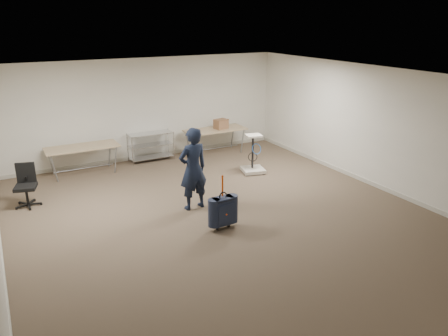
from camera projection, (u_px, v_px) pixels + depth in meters
ground at (222, 217)px, 8.83m from camera, size 9.00×9.00×0.00m
room_shell at (193, 192)px, 9.96m from camera, size 8.00×9.00×9.00m
folding_table_left at (82, 149)px, 11.03m from camera, size 1.80×0.75×0.73m
folding_table_right at (215, 131)px, 12.74m from camera, size 1.80×0.75×0.73m
wire_shelf at (151, 145)px, 12.17m from camera, size 1.22×0.47×0.80m
person at (193, 169)px, 8.96m from camera, size 0.68×0.48×1.75m
suitcase at (223, 211)px, 8.22m from camera, size 0.40×0.24×1.08m
office_chair at (27, 193)px, 9.28m from camera, size 0.55×0.55×0.91m
equipment_cart at (253, 163)px, 11.27m from camera, size 0.66×0.66×1.01m
cardboard_box at (221, 124)px, 12.74m from camera, size 0.42×0.34×0.28m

